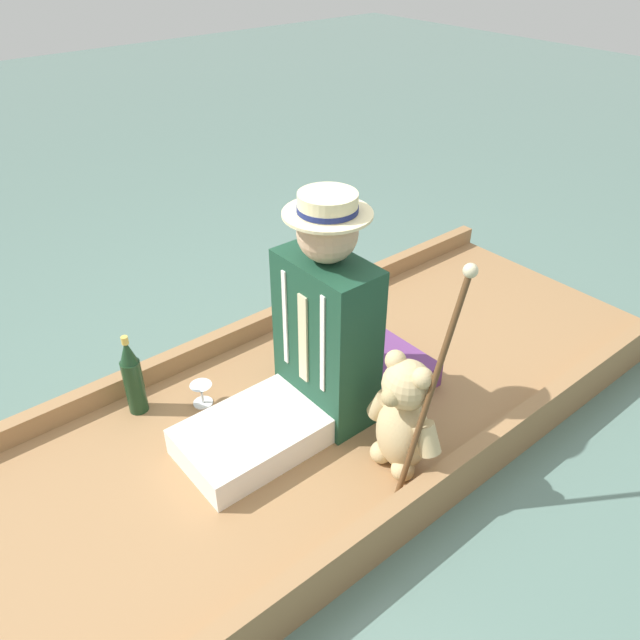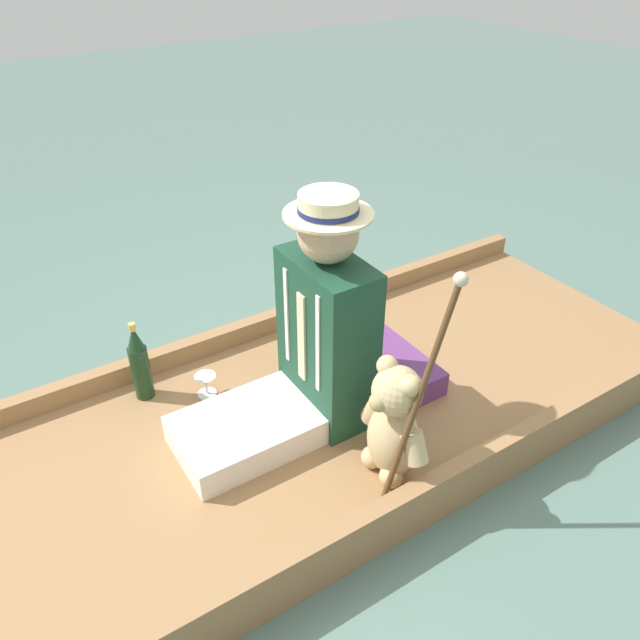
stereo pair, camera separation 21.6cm
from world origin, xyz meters
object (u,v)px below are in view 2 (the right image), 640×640
(teddy_bear, at_px, (393,425))
(champagne_bottle, at_px, (139,363))
(wine_glass, at_px, (206,381))
(walking_cane, at_px, (427,376))
(seated_person, at_px, (308,345))

(teddy_bear, distance_m, champagne_bottle, 1.01)
(wine_glass, bearing_deg, walking_cane, -153.77)
(seated_person, distance_m, champagne_bottle, 0.68)
(seated_person, xyz_separation_m, champagne_bottle, (0.45, 0.49, -0.17))
(wine_glass, bearing_deg, teddy_bear, -152.58)
(seated_person, xyz_separation_m, teddy_bear, (-0.38, -0.09, -0.12))
(walking_cane, distance_m, champagne_bottle, 1.14)
(teddy_bear, height_order, wine_glass, teddy_bear)
(champagne_bottle, bearing_deg, wine_glass, -121.51)
(wine_glass, height_order, walking_cane, walking_cane)
(teddy_bear, bearing_deg, champagne_bottle, 34.56)
(seated_person, xyz_separation_m, wine_glass, (0.32, 0.28, -0.26))
(seated_person, height_order, walking_cane, seated_person)
(teddy_bear, relative_size, champagne_bottle, 1.32)
(seated_person, bearing_deg, teddy_bear, -169.59)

